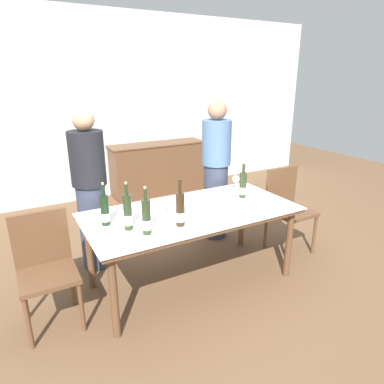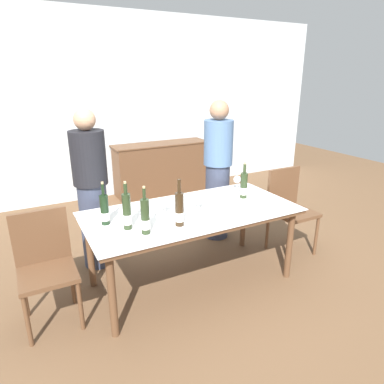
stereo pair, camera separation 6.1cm
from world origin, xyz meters
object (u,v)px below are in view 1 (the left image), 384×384
(wine_bottle_3, at_px, (128,213))
(ice_bucket, at_px, (226,204))
(wine_glass_1, at_px, (199,199))
(chair_left_end, at_px, (45,262))
(dining_table, at_px, (192,218))
(wine_bottle_2, at_px, (243,186))
(wine_glass_2, at_px, (236,180))
(person_guest_left, at_px, (216,172))
(person_host, at_px, (91,192))
(sideboard_cabinet, at_px, (158,168))
(wine_bottle_4, at_px, (105,211))
(wine_bottle_1, at_px, (146,218))
(wine_bottle_0, at_px, (180,210))
(chair_right_end, at_px, (287,203))
(wine_glass_0, at_px, (165,203))

(wine_bottle_3, bearing_deg, ice_bucket, -7.89)
(wine_glass_1, distance_m, chair_left_end, 1.36)
(dining_table, bearing_deg, wine_bottle_2, 6.67)
(wine_bottle_3, bearing_deg, wine_glass_2, 16.48)
(dining_table, distance_m, person_guest_left, 1.04)
(dining_table, height_order, wine_bottle_2, wine_bottle_2)
(person_host, bearing_deg, ice_bucket, -45.49)
(sideboard_cabinet, xyz_separation_m, wine_bottle_3, (-1.42, -2.67, 0.45))
(wine_bottle_3, height_order, wine_glass_1, wine_bottle_3)
(ice_bucket, relative_size, wine_bottle_4, 0.62)
(wine_bottle_2, height_order, wine_bottle_3, wine_bottle_3)
(wine_bottle_2, xyz_separation_m, wine_glass_1, (-0.55, -0.07, -0.02))
(wine_bottle_3, bearing_deg, wine_bottle_2, 7.38)
(sideboard_cabinet, distance_m, person_guest_left, 1.90)
(wine_bottle_1, relative_size, wine_bottle_2, 1.06)
(wine_bottle_4, relative_size, chair_left_end, 0.40)
(wine_glass_1, distance_m, person_guest_left, 0.98)
(ice_bucket, distance_m, person_host, 1.34)
(wine_bottle_2, bearing_deg, ice_bucket, -144.83)
(wine_glass_1, height_order, person_guest_left, person_guest_left)
(ice_bucket, distance_m, wine_glass_2, 0.70)
(wine_bottle_1, bearing_deg, wine_bottle_4, 125.79)
(wine_bottle_4, height_order, person_host, person_host)
(wine_bottle_4, bearing_deg, wine_bottle_3, -52.27)
(sideboard_cabinet, relative_size, wine_bottle_4, 4.36)
(sideboard_cabinet, bearing_deg, wine_bottle_0, -110.15)
(wine_bottle_4, distance_m, wine_glass_1, 0.83)
(wine_bottle_2, distance_m, person_host, 1.50)
(chair_left_end, bearing_deg, wine_bottle_4, -0.24)
(wine_glass_2, distance_m, chair_left_end, 1.99)
(wine_bottle_2, relative_size, wine_bottle_3, 0.92)
(wine_bottle_0, height_order, wine_bottle_3, wine_bottle_3)
(wine_bottle_2, distance_m, wine_glass_2, 0.25)
(wine_bottle_4, height_order, chair_right_end, wine_bottle_4)
(wine_glass_0, bearing_deg, wine_glass_2, 14.49)
(wine_bottle_1, xyz_separation_m, wine_bottle_2, (1.14, 0.31, -0.01))
(sideboard_cabinet, height_order, wine_bottle_2, wine_bottle_2)
(ice_bucket, bearing_deg, sideboard_cabinet, 78.36)
(wine_glass_0, height_order, chair_right_end, chair_right_end)
(sideboard_cabinet, bearing_deg, wine_glass_2, -92.38)
(wine_glass_0, bearing_deg, wine_bottle_0, -88.54)
(wine_bottle_0, distance_m, wine_bottle_1, 0.29)
(person_guest_left, bearing_deg, wine_bottle_2, -99.36)
(ice_bucket, bearing_deg, person_host, 134.51)
(ice_bucket, height_order, wine_glass_2, ice_bucket)
(wine_bottle_2, relative_size, wine_glass_2, 2.32)
(chair_left_end, bearing_deg, wine_bottle_0, -16.98)
(wine_glass_0, relative_size, person_host, 0.09)
(chair_left_end, bearing_deg, wine_bottle_3, -15.53)
(wine_bottle_3, xyz_separation_m, wine_glass_1, (0.69, 0.09, -0.04))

